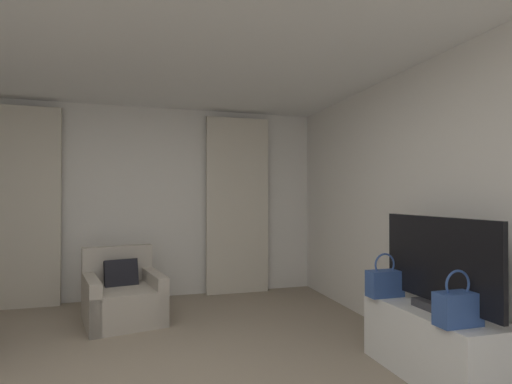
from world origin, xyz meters
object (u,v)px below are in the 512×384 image
tv_flatscreen (438,265)px  handbag_secondary (458,307)px  handbag_primary (385,282)px  tv_console (434,343)px  armchair (123,297)px

tv_flatscreen → handbag_secondary: tv_flatscreen is taller
handbag_primary → handbag_secondary: size_ratio=1.00×
tv_console → handbag_secondary: 0.55m
tv_console → handbag_primary: bearing=108.4°
handbag_primary → armchair: bearing=142.1°
armchair → tv_flatscreen: bearing=-43.0°
tv_flatscreen → handbag_secondary: 0.41m
handbag_primary → tv_flatscreen: bearing=-73.4°
tv_flatscreen → handbag_primary: (-0.14, 0.47, -0.21)m
armchair → tv_console: armchair is taller
tv_console → handbag_primary: 0.58m
armchair → handbag_primary: size_ratio=2.75×
tv_console → handbag_primary: (-0.14, 0.42, 0.38)m
armchair → handbag_primary: bearing=-37.9°
tv_console → handbag_secondary: bearing=-108.8°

